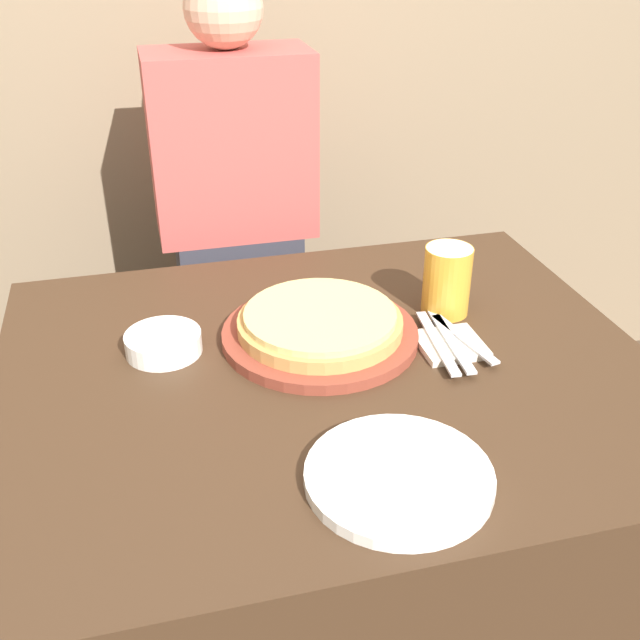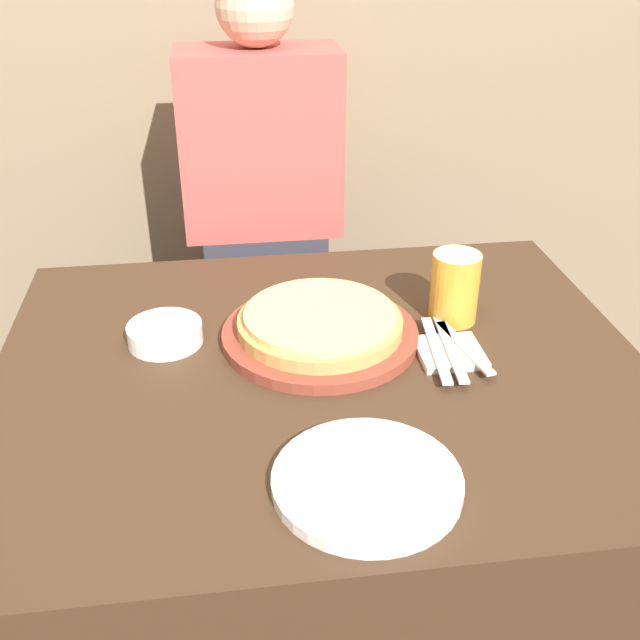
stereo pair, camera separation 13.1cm
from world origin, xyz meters
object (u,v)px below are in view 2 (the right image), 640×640
Objects in this scene: beer_glass at (455,285)px; spoon at (465,347)px; dinner_plate at (367,482)px; diner_person at (265,260)px; fork at (436,349)px; dinner_knife at (450,348)px; pizza_on_board at (320,327)px; side_bowl at (165,334)px.

beer_glass reaches higher than spoon.
diner_person is at bearing 94.16° from dinner_plate.
fork is 0.05m from spoon.
diner_person is (-0.28, 0.67, -0.13)m from dinner_knife.
pizza_on_board reaches higher than spoon.
side_bowl is at bearing 174.34° from pizza_on_board.
pizza_on_board is 0.39m from dinner_plate.
beer_glass reaches higher than dinner_plate.
dinner_plate reaches higher than spoon.
beer_glass is 0.10× the size of diner_person.
dinner_knife is at bearing 56.11° from dinner_plate.
dinner_knife is (0.49, -0.11, -0.00)m from side_bowl.
pizza_on_board is 2.64× the size of beer_glass.
side_bowl is at bearing 166.51° from fork.
dinner_knife is 1.18× the size of spoon.
side_bowl reaches higher than dinner_knife.
side_bowl is (-0.27, 0.03, -0.01)m from pizza_on_board.
dinner_plate is 0.38m from spoon.
dinner_plate is 1.95× the size of side_bowl.
pizza_on_board is 0.61m from diner_person.
beer_glass reaches higher than pizza_on_board.
diner_person reaches higher than dinner_knife.
fork is at bearing 180.00° from dinner_knife.
diner_person is at bearing 112.25° from dinner_knife.
beer_glass is (0.25, 0.04, 0.05)m from pizza_on_board.
pizza_on_board is 1.93× the size of spoon.
beer_glass is 0.62× the size of dinner_knife.
side_bowl is 0.52m from spoon.
beer_glass is 0.14m from dinner_knife.
side_bowl reaches higher than dinner_plate.
side_bowl is (-0.53, -0.01, -0.05)m from beer_glass.
beer_glass is 0.73× the size of spoon.
dinner_knife and spoon have the same top height.
side_bowl is 0.73× the size of spoon.
beer_glass is 0.53m from side_bowl.
spoon is at bearing -96.87° from beer_glass.
pizza_on_board is at bearing -170.90° from beer_glass.
diner_person is (0.21, 0.56, -0.13)m from side_bowl.
side_bowl is at bearing 124.31° from dinner_plate.
beer_glass is at bearing 9.10° from pizza_on_board.
beer_glass reaches higher than dinner_knife.
dinner_plate is at bearing -55.69° from side_bowl.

